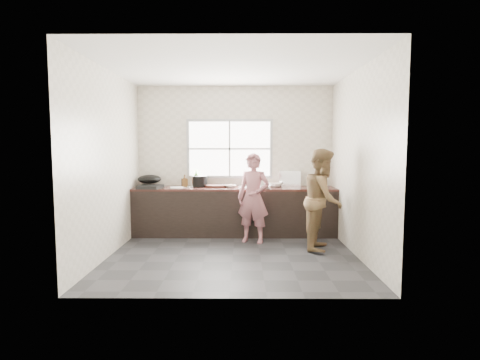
{
  "coord_description": "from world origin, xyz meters",
  "views": [
    {
      "loc": [
        0.14,
        -5.4,
        1.59
      ],
      "look_at": [
        0.1,
        0.65,
        1.05
      ],
      "focal_mm": 28.0,
      "sensor_mm": 36.0,
      "label": 1
    }
  ],
  "objects_px": {
    "dish_rack": "(291,178)",
    "person_side": "(323,199)",
    "glass_jar": "(192,183)",
    "burner": "(150,187)",
    "bottle_brown_tall": "(185,181)",
    "wok": "(150,179)",
    "cutting_board": "(216,186)",
    "woman": "(253,201)",
    "plate_food": "(177,188)",
    "pot_lid_right": "(187,187)",
    "pot_lid_left": "(160,187)",
    "bowl_held": "(266,187)",
    "bottle_brown_short": "(195,181)",
    "bottle_green": "(196,178)",
    "black_pot": "(200,181)",
    "bowl_mince": "(231,186)",
    "bowl_crabs": "(275,185)"
  },
  "relations": [
    {
      "from": "woman",
      "to": "plate_food",
      "type": "relative_size",
      "value": 5.85
    },
    {
      "from": "bottle_brown_tall",
      "to": "burner",
      "type": "distance_m",
      "value": 0.62
    },
    {
      "from": "burner",
      "to": "wok",
      "type": "bearing_deg",
      "value": 106.44
    },
    {
      "from": "woman",
      "to": "glass_jar",
      "type": "relative_size",
      "value": 13.98
    },
    {
      "from": "bottle_brown_tall",
      "to": "wok",
      "type": "distance_m",
      "value": 0.64
    },
    {
      "from": "bottle_brown_tall",
      "to": "wok",
      "type": "relative_size",
      "value": 0.48
    },
    {
      "from": "person_side",
      "to": "plate_food",
      "type": "distance_m",
      "value": 2.55
    },
    {
      "from": "glass_jar",
      "to": "burner",
      "type": "height_order",
      "value": "glass_jar"
    },
    {
      "from": "bottle_brown_tall",
      "to": "pot_lid_left",
      "type": "relative_size",
      "value": 0.81
    },
    {
      "from": "bottle_brown_tall",
      "to": "woman",
      "type": "bearing_deg",
      "value": -26.87
    },
    {
      "from": "pot_lid_right",
      "to": "bottle_brown_tall",
      "type": "bearing_deg",
      "value": 126.49
    },
    {
      "from": "glass_jar",
      "to": "pot_lid_right",
      "type": "height_order",
      "value": "glass_jar"
    },
    {
      "from": "bottle_brown_short",
      "to": "wok",
      "type": "height_order",
      "value": "wok"
    },
    {
      "from": "black_pot",
      "to": "burner",
      "type": "height_order",
      "value": "black_pot"
    },
    {
      "from": "black_pot",
      "to": "pot_lid_left",
      "type": "height_order",
      "value": "black_pot"
    },
    {
      "from": "woman",
      "to": "bottle_green",
      "type": "relative_size",
      "value": 4.65
    },
    {
      "from": "bowl_held",
      "to": "burner",
      "type": "bearing_deg",
      "value": 179.57
    },
    {
      "from": "bottle_green",
      "to": "dish_rack",
      "type": "height_order",
      "value": "bottle_green"
    },
    {
      "from": "pot_lid_right",
      "to": "pot_lid_left",
      "type": "bearing_deg",
      "value": 175.34
    },
    {
      "from": "plate_food",
      "to": "burner",
      "type": "relative_size",
      "value": 0.63
    },
    {
      "from": "bottle_brown_short",
      "to": "glass_jar",
      "type": "height_order",
      "value": "bottle_brown_short"
    },
    {
      "from": "woman",
      "to": "plate_food",
      "type": "height_order",
      "value": "woman"
    },
    {
      "from": "plate_food",
      "to": "bottle_brown_tall",
      "type": "xyz_separation_m",
      "value": [
        0.11,
        0.2,
        0.09
      ]
    },
    {
      "from": "dish_rack",
      "to": "person_side",
      "type": "bearing_deg",
      "value": -60.7
    },
    {
      "from": "glass_jar",
      "to": "pot_lid_left",
      "type": "distance_m",
      "value": 0.6
    },
    {
      "from": "bowl_held",
      "to": "bottle_brown_short",
      "type": "height_order",
      "value": "bottle_brown_short"
    },
    {
      "from": "bottle_brown_tall",
      "to": "pot_lid_right",
      "type": "height_order",
      "value": "bottle_brown_tall"
    },
    {
      "from": "bottle_green",
      "to": "bottle_brown_short",
      "type": "xyz_separation_m",
      "value": [
        -0.02,
        0.0,
        -0.06
      ]
    },
    {
      "from": "bowl_crabs",
      "to": "pot_lid_left",
      "type": "bearing_deg",
      "value": -179.96
    },
    {
      "from": "burner",
      "to": "pot_lid_left",
      "type": "height_order",
      "value": "burner"
    },
    {
      "from": "woman",
      "to": "black_pot",
      "type": "distance_m",
      "value": 1.19
    },
    {
      "from": "person_side",
      "to": "woman",
      "type": "bearing_deg",
      "value": 87.07
    },
    {
      "from": "woman",
      "to": "person_side",
      "type": "bearing_deg",
      "value": -1.2
    },
    {
      "from": "bowl_held",
      "to": "glass_jar",
      "type": "bearing_deg",
      "value": 163.2
    },
    {
      "from": "glass_jar",
      "to": "woman",
      "type": "bearing_deg",
      "value": -34.52
    },
    {
      "from": "bowl_held",
      "to": "glass_jar",
      "type": "height_order",
      "value": "glass_jar"
    },
    {
      "from": "pot_lid_left",
      "to": "bowl_crabs",
      "type": "bearing_deg",
      "value": 0.04
    },
    {
      "from": "woman",
      "to": "plate_food",
      "type": "distance_m",
      "value": 1.42
    },
    {
      "from": "wok",
      "to": "pot_lid_right",
      "type": "relative_size",
      "value": 1.77
    },
    {
      "from": "plate_food",
      "to": "burner",
      "type": "xyz_separation_m",
      "value": [
        -0.45,
        -0.05,
        0.02
      ]
    },
    {
      "from": "plate_food",
      "to": "burner",
      "type": "bearing_deg",
      "value": -173.79
    },
    {
      "from": "woman",
      "to": "dish_rack",
      "type": "bearing_deg",
      "value": 67.12
    },
    {
      "from": "cutting_board",
      "to": "wok",
      "type": "xyz_separation_m",
      "value": [
        -1.21,
        0.03,
        0.12
      ]
    },
    {
      "from": "burner",
      "to": "dish_rack",
      "type": "relative_size",
      "value": 0.97
    },
    {
      "from": "wok",
      "to": "person_side",
      "type": "bearing_deg",
      "value": -19.28
    },
    {
      "from": "bowl_held",
      "to": "plate_food",
      "type": "height_order",
      "value": "bowl_held"
    },
    {
      "from": "bowl_held",
      "to": "burner",
      "type": "distance_m",
      "value": 2.03
    },
    {
      "from": "woman",
      "to": "bowl_held",
      "type": "xyz_separation_m",
      "value": [
        0.23,
        0.36,
        0.19
      ]
    },
    {
      "from": "bowl_mince",
      "to": "bottle_brown_short",
      "type": "height_order",
      "value": "bottle_brown_short"
    },
    {
      "from": "woman",
      "to": "wok",
      "type": "xyz_separation_m",
      "value": [
        -1.88,
        0.63,
        0.31
      ]
    }
  ]
}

